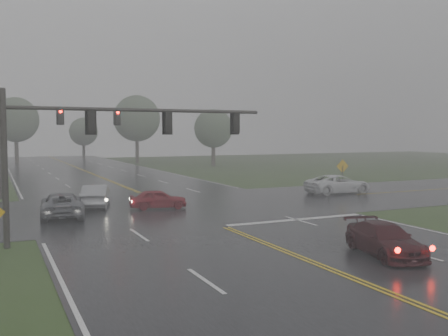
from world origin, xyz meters
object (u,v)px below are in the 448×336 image
sedan_maroon (384,256)px  sedan_silver (96,207)px  signal_gantry_near (95,136)px  sedan_red (158,209)px  car_grey (62,217)px  pickup_white (338,194)px  signal_gantry_far (64,125)px

sedan_maroon → sedan_silver: bearing=126.5°
signal_gantry_near → sedan_red: bearing=55.5°
car_grey → sedan_maroon: bearing=130.7°
car_grey → pickup_white: 21.43m
sedan_maroon → pickup_white: pickup_white is taller
sedan_silver → signal_gantry_far: signal_gantry_far is taller
sedan_maroon → car_grey: 18.05m
sedan_silver → signal_gantry_far: size_ratio=0.30×
pickup_white → car_grey: bearing=97.4°
car_grey → signal_gantry_far: (1.48, 10.03, 5.38)m
pickup_white → signal_gantry_far: bearing=70.0°
sedan_silver → sedan_red: bearing=160.1°
pickup_white → sedan_silver: bearing=89.0°
sedan_maroon → car_grey: size_ratio=0.87×
sedan_silver → pickup_white: size_ratio=0.83×
pickup_white → sedan_red: bearing=97.6°
sedan_silver → car_grey: 3.96m
signal_gantry_far → signal_gantry_near: bearing=-92.9°
sedan_maroon → car_grey: (-10.29, 14.83, 0.00)m
signal_gantry_near → car_grey: bearing=94.8°
pickup_white → sedan_maroon: bearing=148.6°
sedan_red → sedan_silver: size_ratio=0.82×
signal_gantry_near → signal_gantry_far: signal_gantry_far is taller
sedan_red → pickup_white: 15.48m
sedan_red → signal_gantry_near: (-5.33, -7.74, 4.67)m
sedan_silver → signal_gantry_near: size_ratio=0.37×
sedan_silver → car_grey: sedan_silver is taller
sedan_maroon → signal_gantry_far: (-8.81, 24.86, 5.38)m
pickup_white → signal_gantry_near: (-20.71, -9.39, 4.67)m
sedan_red → signal_gantry_far: 11.74m
sedan_red → car_grey: (-5.92, -0.59, 0.00)m
pickup_white → signal_gantry_far: signal_gantry_far is taller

